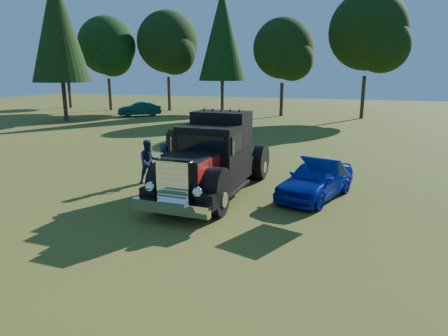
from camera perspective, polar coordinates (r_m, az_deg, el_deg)
ground at (r=13.83m, az=-2.83°, el=-5.16°), size 120.00×120.00×0.00m
treeline at (r=41.46m, az=13.26°, el=17.62°), size 72.10×19.12×13.84m
diamond_t_truck at (r=14.56m, az=-1.60°, el=1.04°), size 3.27×7.16×3.00m
hotrod_coupe at (r=14.74m, az=13.01°, el=-1.50°), size 2.68×4.42×1.89m
spectator_near at (r=14.74m, az=-8.27°, el=-0.21°), size 0.53×0.75×1.93m
spectator_far at (r=16.46m, az=-10.65°, el=0.89°), size 1.10×1.09×1.79m
distant_teal_car at (r=43.06m, az=-12.00°, el=8.23°), size 4.34×4.01×1.45m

